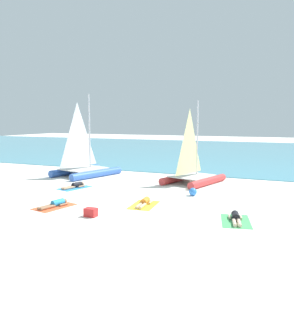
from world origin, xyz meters
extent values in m
plane|color=white|center=(0.00, 10.00, 0.00)|extent=(120.00, 120.00, 0.00)
cube|color=#4C9EB7|center=(0.00, 30.00, 0.03)|extent=(120.00, 40.00, 0.05)
cylinder|color=blue|center=(-6.96, 7.25, 0.25)|extent=(1.71, 4.40, 0.51)
cylinder|color=blue|center=(-4.73, 6.61, 0.25)|extent=(1.71, 4.40, 0.51)
cube|color=silver|center=(-5.90, 6.72, 0.54)|extent=(3.01, 3.37, 0.06)
cylinder|color=silver|center=(-5.73, 7.33, 3.15)|extent=(0.11, 0.11, 5.28)
pyramid|color=white|center=(-6.01, 6.33, 2.99)|extent=(0.70, 2.25, 4.43)
cylinder|color=#CC3838|center=(1.05, 7.48, 0.23)|extent=(1.54, 3.95, 0.46)
cylinder|color=#CC3838|center=(3.06, 6.90, 0.23)|extent=(1.54, 3.95, 0.46)
cube|color=silver|center=(2.00, 7.01, 0.48)|extent=(2.71, 3.03, 0.06)
cylinder|color=silver|center=(2.16, 7.55, 2.83)|extent=(0.09, 0.09, 4.74)
pyramid|color=#EAEA99|center=(1.90, 6.65, 2.68)|extent=(0.63, 2.02, 3.98)
cube|color=#338CD8|center=(-3.97, 2.88, 0.01)|extent=(1.57, 2.13, 0.01)
cylinder|color=black|center=(-3.92, 3.07, 0.16)|extent=(0.46, 0.68, 0.30)
sphere|color=tan|center=(-3.81, 3.46, 0.16)|extent=(0.22, 0.22, 0.22)
cylinder|color=tan|center=(-4.18, 2.47, 0.08)|extent=(0.34, 0.79, 0.14)
cylinder|color=tan|center=(-4.01, 2.42, 0.08)|extent=(0.34, 0.79, 0.14)
cylinder|color=tan|center=(-4.09, 3.28, 0.07)|extent=(0.22, 0.46, 0.10)
cylinder|color=tan|center=(-3.66, 3.16, 0.07)|extent=(0.22, 0.46, 0.10)
cube|color=#EA5933|center=(-2.23, -1.13, 0.01)|extent=(1.47, 2.09, 0.01)
cylinder|color=#268CCC|center=(-2.19, -0.93, 0.16)|extent=(0.42, 0.67, 0.30)
sphere|color=#8C6647|center=(-2.10, -0.53, 0.16)|extent=(0.22, 0.22, 0.22)
cylinder|color=#8C6647|center=(-2.41, -1.55, 0.08)|extent=(0.30, 0.79, 0.14)
cylinder|color=#8C6647|center=(-2.23, -1.59, 0.08)|extent=(0.30, 0.79, 0.14)
cylinder|color=#8C6647|center=(-2.37, -0.74, 0.07)|extent=(0.19, 0.46, 0.10)
cylinder|color=#8C6647|center=(-1.94, -0.83, 0.07)|extent=(0.19, 0.46, 0.10)
cube|color=yellow|center=(1.44, 0.78, 0.01)|extent=(1.29, 2.00, 0.01)
cylinder|color=orange|center=(1.42, 0.98, 0.16)|extent=(0.36, 0.65, 0.30)
sphere|color=#D8AD84|center=(1.38, 1.39, 0.16)|extent=(0.22, 0.22, 0.22)
cylinder|color=#D8AD84|center=(1.40, 0.33, 0.08)|extent=(0.22, 0.79, 0.14)
cylinder|color=#D8AD84|center=(1.57, 0.35, 0.08)|extent=(0.22, 0.79, 0.14)
cylinder|color=#D8AD84|center=(1.18, 1.11, 0.07)|extent=(0.15, 0.46, 0.10)
cylinder|color=#D8AD84|center=(1.62, 1.16, 0.07)|extent=(0.15, 0.46, 0.10)
cube|color=#4CB266|center=(5.81, -0.10, 0.01)|extent=(1.50, 2.10, 0.01)
cylinder|color=black|center=(5.77, 0.10, 0.16)|extent=(0.43, 0.67, 0.30)
sphere|color=beige|center=(5.67, 0.50, 0.16)|extent=(0.22, 0.22, 0.22)
cylinder|color=beige|center=(5.82, -0.56, 0.08)|extent=(0.31, 0.79, 0.14)
cylinder|color=beige|center=(6.00, -0.51, 0.08)|extent=(0.31, 0.79, 0.14)
cylinder|color=beige|center=(5.52, 0.20, 0.07)|extent=(0.20, 0.46, 0.10)
cylinder|color=beige|center=(5.94, 0.30, 0.07)|extent=(0.20, 0.46, 0.10)
sphere|color=#337FE5|center=(3.01, 3.64, 0.21)|extent=(0.42, 0.42, 0.42)
cube|color=red|center=(0.18, -1.80, 0.18)|extent=(0.50, 0.36, 0.36)
camera|label=1|loc=(7.67, -13.30, 3.97)|focal=35.93mm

